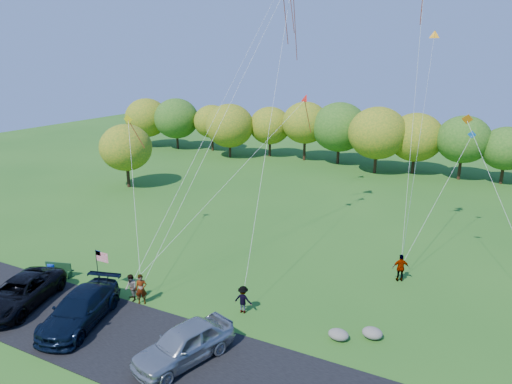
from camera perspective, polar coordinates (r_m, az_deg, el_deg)
ground at (r=26.52m, az=-5.85°, el=-14.93°), size 140.00×140.00×0.00m
asphalt_lane at (r=23.82m, az=-11.33°, el=-19.15°), size 44.00×6.00×0.06m
treeline at (r=56.79m, az=15.01°, el=6.82°), size 75.92×27.15×8.31m
minivan_dark at (r=29.89m, az=-27.43°, el=-11.13°), size 4.22×6.33×1.61m
minivan_navy at (r=26.79m, az=-21.16°, el=-13.49°), size 3.82×6.20×1.68m
minivan_silver at (r=22.71m, az=-9.00°, el=-18.22°), size 3.53×5.51×1.75m
flyer_a at (r=27.74m, az=-14.15°, el=-11.71°), size 0.80×0.73×1.82m
flyer_b at (r=28.25m, az=-15.35°, el=-11.47°), size 1.01×0.96×1.64m
flyer_c at (r=26.16m, az=-1.62°, el=-13.28°), size 1.08×0.68×1.60m
flyer_d at (r=30.84m, az=17.65°, el=-9.02°), size 1.15×0.83×1.81m
park_bench at (r=32.82m, az=-23.33°, el=-8.77°), size 1.76×0.80×0.99m
trash_barrel at (r=33.16m, az=-24.11°, el=-8.83°), size 0.56×0.56×0.83m
flag_assembly at (r=29.35m, az=-18.90°, el=-8.12°), size 0.98×0.64×2.66m
boulder_near at (r=24.61m, az=10.26°, el=-17.13°), size 1.06×0.83×0.53m
boulder_far at (r=25.07m, az=14.34°, el=-16.71°), size 1.05×0.88×0.55m
kites_aloft at (r=34.10m, az=8.41°, el=22.07°), size 22.99×11.75×12.75m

